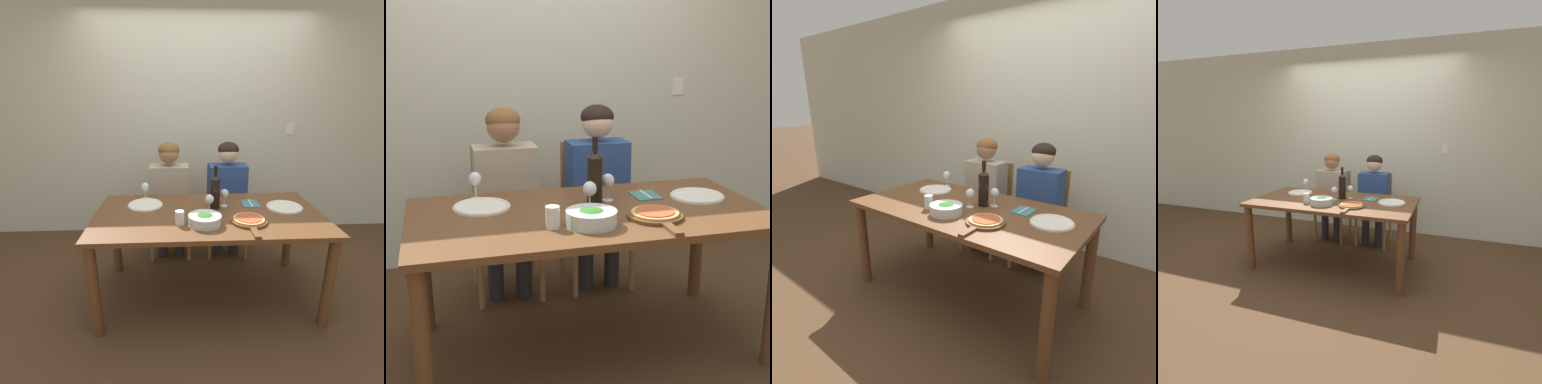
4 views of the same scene
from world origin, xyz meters
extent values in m
plane|color=#4C331E|center=(0.00, 0.00, 0.00)|extent=(40.00, 40.00, 0.00)
cube|color=beige|center=(0.00, 1.36, 1.35)|extent=(10.00, 0.05, 2.70)
cube|color=white|center=(1.10, 1.33, 1.25)|extent=(0.08, 0.01, 0.12)
cube|color=brown|center=(0.00, 0.00, 0.74)|extent=(1.79, 0.94, 0.04)
cylinder|color=brown|center=(-0.84, -0.41, 0.36)|extent=(0.08, 0.08, 0.72)
cylinder|color=brown|center=(0.84, -0.41, 0.36)|extent=(0.08, 0.08, 0.72)
cylinder|color=brown|center=(-0.84, 0.41, 0.36)|extent=(0.08, 0.08, 0.72)
cylinder|color=brown|center=(0.84, 0.41, 0.36)|extent=(0.08, 0.08, 0.72)
cube|color=#9E7042|center=(-0.32, 0.75, 0.42)|extent=(0.42, 0.42, 0.04)
cube|color=#9E7042|center=(-0.32, 0.95, 0.69)|extent=(0.38, 0.03, 0.51)
cylinder|color=#9E7042|center=(-0.51, 0.56, 0.20)|extent=(0.04, 0.04, 0.40)
cylinder|color=#9E7042|center=(-0.13, 0.56, 0.20)|extent=(0.04, 0.04, 0.40)
cylinder|color=#9E7042|center=(-0.51, 0.94, 0.20)|extent=(0.04, 0.04, 0.40)
cylinder|color=#9E7042|center=(-0.13, 0.94, 0.20)|extent=(0.04, 0.04, 0.40)
cube|color=#9E7042|center=(0.27, 0.75, 0.42)|extent=(0.42, 0.42, 0.04)
cube|color=#9E7042|center=(0.27, 0.95, 0.69)|extent=(0.38, 0.03, 0.51)
cylinder|color=#9E7042|center=(0.08, 0.56, 0.20)|extent=(0.04, 0.04, 0.40)
cylinder|color=#9E7042|center=(0.46, 0.56, 0.20)|extent=(0.04, 0.04, 0.40)
cylinder|color=#9E7042|center=(0.08, 0.94, 0.20)|extent=(0.04, 0.04, 0.40)
cylinder|color=#9E7042|center=(0.46, 0.94, 0.20)|extent=(0.04, 0.04, 0.40)
cylinder|color=#28282D|center=(-0.41, 0.67, 0.22)|extent=(0.10, 0.10, 0.43)
cylinder|color=#28282D|center=(-0.23, 0.67, 0.22)|extent=(0.10, 0.10, 0.43)
cube|color=tan|center=(-0.32, 0.73, 0.70)|extent=(0.38, 0.22, 0.54)
cylinder|color=tan|center=(-0.52, 0.49, 0.56)|extent=(0.07, 0.31, 0.14)
cylinder|color=tan|center=(-0.12, 0.49, 0.56)|extent=(0.07, 0.31, 0.14)
sphere|color=#9E7051|center=(-0.32, 0.73, 1.09)|extent=(0.20, 0.20, 0.20)
ellipsoid|color=brown|center=(-0.32, 0.74, 1.13)|extent=(0.21, 0.21, 0.15)
cylinder|color=#28282D|center=(0.18, 0.67, 0.22)|extent=(0.10, 0.10, 0.43)
cylinder|color=#28282D|center=(0.36, 0.67, 0.22)|extent=(0.10, 0.10, 0.43)
cube|color=navy|center=(0.27, 0.73, 0.70)|extent=(0.38, 0.22, 0.54)
cylinder|color=navy|center=(0.07, 0.49, 0.56)|extent=(0.07, 0.31, 0.14)
cylinder|color=navy|center=(0.47, 0.49, 0.56)|extent=(0.07, 0.31, 0.14)
sphere|color=beige|center=(0.27, 0.73, 1.09)|extent=(0.20, 0.20, 0.20)
ellipsoid|color=black|center=(0.27, 0.74, 1.13)|extent=(0.21, 0.21, 0.15)
cylinder|color=black|center=(0.06, 0.11, 0.89)|extent=(0.08, 0.08, 0.25)
cone|color=black|center=(0.06, 0.11, 1.03)|extent=(0.08, 0.08, 0.03)
cylinder|color=black|center=(0.06, 0.11, 1.08)|extent=(0.03, 0.03, 0.08)
cylinder|color=silver|center=(-0.05, -0.21, 0.80)|extent=(0.24, 0.24, 0.07)
ellipsoid|color=#2D6B23|center=(-0.05, -0.21, 0.80)|extent=(0.20, 0.20, 0.08)
cylinder|color=silver|center=(-0.52, 0.18, 0.77)|extent=(0.29, 0.29, 0.01)
torus|color=silver|center=(-0.52, 0.18, 0.77)|extent=(0.29, 0.29, 0.02)
cylinder|color=silver|center=(0.64, 0.08, 0.77)|extent=(0.29, 0.29, 0.01)
torus|color=silver|center=(0.64, 0.08, 0.77)|extent=(0.29, 0.29, 0.02)
cylinder|color=brown|center=(0.28, -0.18, 0.77)|extent=(0.27, 0.27, 0.02)
cube|color=brown|center=(0.28, -0.39, 0.77)|extent=(0.04, 0.14, 0.02)
cylinder|color=tan|center=(0.28, -0.18, 0.78)|extent=(0.23, 0.23, 0.01)
cylinder|color=#AD4C28|center=(0.28, -0.18, 0.79)|extent=(0.19, 0.19, 0.01)
cylinder|color=silver|center=(-0.53, 0.36, 0.76)|extent=(0.06, 0.06, 0.01)
cylinder|color=silver|center=(-0.53, 0.36, 0.80)|extent=(0.01, 0.01, 0.07)
ellipsoid|color=silver|center=(-0.53, 0.36, 0.87)|extent=(0.07, 0.07, 0.08)
ellipsoid|color=maroon|center=(-0.53, 0.36, 0.86)|extent=(0.06, 0.06, 0.03)
cylinder|color=silver|center=(0.14, 0.14, 0.76)|extent=(0.06, 0.06, 0.01)
cylinder|color=silver|center=(0.14, 0.14, 0.80)|extent=(0.01, 0.01, 0.07)
ellipsoid|color=silver|center=(0.14, 0.14, 0.87)|extent=(0.07, 0.07, 0.08)
ellipsoid|color=maroon|center=(0.14, 0.14, 0.86)|extent=(0.06, 0.06, 0.03)
cylinder|color=silver|center=(0.01, 0.01, 0.76)|extent=(0.06, 0.06, 0.01)
cylinder|color=silver|center=(0.01, 0.01, 0.80)|extent=(0.01, 0.01, 0.07)
ellipsoid|color=silver|center=(0.01, 0.01, 0.87)|extent=(0.07, 0.07, 0.08)
ellipsoid|color=maroon|center=(0.01, 0.01, 0.86)|extent=(0.06, 0.06, 0.03)
cylinder|color=silver|center=(-0.23, -0.20, 0.81)|extent=(0.07, 0.07, 0.10)
cube|color=#387075|center=(0.38, 0.18, 0.76)|extent=(0.14, 0.18, 0.01)
cube|color=silver|center=(0.38, 0.18, 0.77)|extent=(0.01, 0.17, 0.01)
camera|label=1|loc=(-0.25, -2.19, 1.68)|focal=28.00mm
camera|label=2|loc=(-0.73, -2.46, 1.59)|focal=50.00mm
camera|label=3|loc=(1.30, -1.76, 1.54)|focal=28.00mm
camera|label=4|loc=(1.25, -2.99, 1.58)|focal=28.00mm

